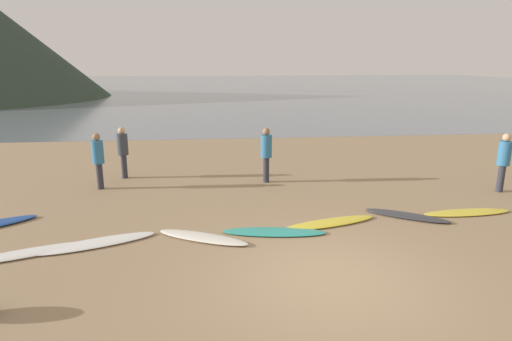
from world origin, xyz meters
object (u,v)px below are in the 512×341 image
object	(u,v)px
person_3	(123,148)
person_0	(266,150)
surfboard_6	(407,216)
surfboard_2	(96,243)
surfboard_5	(330,223)
person_1	(98,156)
surfboard_3	(203,237)
surfboard_4	(274,232)
surfboard_1	(25,253)
person_2	(504,158)
surfboard_7	(467,212)

from	to	relation	value
person_3	person_0	bearing A→B (deg)	68.25
surfboard_6	surfboard_2	bearing A→B (deg)	-139.35
surfboard_2	surfboard_5	size ratio (longest dim) A/B	1.03
person_1	surfboard_5	bearing A→B (deg)	98.04
surfboard_3	surfboard_4	bearing A→B (deg)	33.39
surfboard_1	surfboard_4	world-z (taller)	surfboard_1
surfboard_6	person_0	xyz separation A→B (m)	(-3.15, 3.64, 1.01)
person_2	person_0	bearing A→B (deg)	49.55
person_1	person_2	xyz separation A→B (m)	(12.16, -1.56, 0.02)
surfboard_5	person_1	xyz separation A→B (m)	(-6.29, 3.66, 1.00)
surfboard_1	surfboard_2	size ratio (longest dim) A/B	1.03
surfboard_6	person_0	distance (m)	4.92
surfboard_5	surfboard_6	distance (m)	2.10
surfboard_2	surfboard_1	bearing A→B (deg)	175.26
person_0	surfboard_5	bearing A→B (deg)	-74.18
surfboard_1	surfboard_3	size ratio (longest dim) A/B	1.20
surfboard_4	surfboard_6	world-z (taller)	surfboard_6
surfboard_6	person_3	world-z (taller)	person_3
person_1	person_3	size ratio (longest dim) A/B	1.01
surfboard_7	person_3	world-z (taller)	person_3
surfboard_4	surfboard_5	distance (m)	1.50
person_1	person_2	bearing A→B (deg)	120.91
person_3	person_1	bearing A→B (deg)	-32.09
surfboard_3	person_3	world-z (taller)	person_3
person_0	person_1	xyz separation A→B (m)	(-5.22, -0.24, -0.03)
surfboard_2	person_3	xyz separation A→B (m)	(-0.42, 5.54, 0.99)
surfboard_4	person_3	xyz separation A→B (m)	(-4.35, 5.32, 0.99)
person_2	surfboard_7	bearing A→B (deg)	103.66
surfboard_1	person_0	bearing A→B (deg)	20.66
surfboard_3	surfboard_1	bearing A→B (deg)	-146.39
surfboard_2	surfboard_3	distance (m)	2.30
surfboard_2	surfboard_4	size ratio (longest dim) A/B	1.07
surfboard_1	person_0	world-z (taller)	person_0
surfboard_3	surfboard_6	world-z (taller)	surfboard_3
surfboard_5	person_1	size ratio (longest dim) A/B	1.43
surfboard_2	surfboard_5	xyz separation A→B (m)	(5.37, 0.65, 0.00)
surfboard_4	person_2	bearing A→B (deg)	27.01
person_0	surfboard_7	bearing A→B (deg)	-35.74
surfboard_3	surfboard_7	xyz separation A→B (m)	(6.83, 0.97, -0.02)
surfboard_3	person_0	distance (m)	5.04
surfboard_2	person_1	bearing A→B (deg)	81.08
surfboard_4	person_3	bearing A→B (deg)	137.21
surfboard_3	person_1	xyz separation A→B (m)	(-3.22, 4.27, 0.98)
surfboard_1	person_1	size ratio (longest dim) A/B	1.50
person_2	surfboard_5	bearing A→B (deg)	83.75
surfboard_1	person_1	bearing A→B (deg)	64.61
surfboard_2	surfboard_7	distance (m)	9.19
surfboard_4	person_3	size ratio (longest dim) A/B	1.37
surfboard_3	person_3	size ratio (longest dim) A/B	1.26
surfboard_7	person_1	world-z (taller)	person_1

